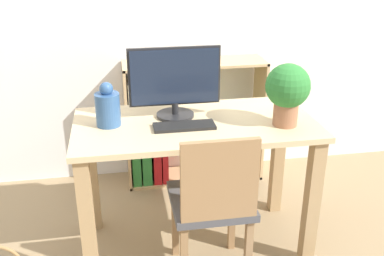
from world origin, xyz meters
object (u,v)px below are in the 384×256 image
object	(u,v)px
keyboard	(184,126)
potted_plant	(288,90)
chair	(213,201)
vase	(108,107)
monitor	(175,80)
bookshelf	(169,124)

from	to	relation	value
keyboard	potted_plant	xyz separation A→B (m)	(0.52, -0.05, 0.18)
chair	keyboard	bearing A→B (deg)	115.55
vase	potted_plant	xyz separation A→B (m)	(0.90, -0.15, 0.09)
monitor	bookshelf	xyz separation A→B (m)	(0.04, 0.69, -0.53)
keyboard	bookshelf	size ratio (longest dim) A/B	0.32
monitor	potted_plant	xyz separation A→B (m)	(0.54, -0.21, -0.01)
bookshelf	chair	bearing A→B (deg)	-85.45
monitor	vase	xyz separation A→B (m)	(-0.35, -0.07, -0.10)
vase	chair	bearing A→B (deg)	-34.98
vase	bookshelf	world-z (taller)	vase
chair	bookshelf	bearing A→B (deg)	96.52
keyboard	vase	xyz separation A→B (m)	(-0.38, 0.10, 0.09)
chair	bookshelf	size ratio (longest dim) A/B	0.87
potted_plant	vase	bearing A→B (deg)	170.55
keyboard	chair	distance (m)	0.40
vase	chair	xyz separation A→B (m)	(0.48, -0.34, -0.40)
vase	potted_plant	world-z (taller)	potted_plant
monitor	keyboard	distance (m)	0.26
monitor	bookshelf	bearing A→B (deg)	86.45
chair	vase	bearing A→B (deg)	146.99
keyboard	potted_plant	size ratio (longest dim) A/B	0.97
monitor	vase	distance (m)	0.38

